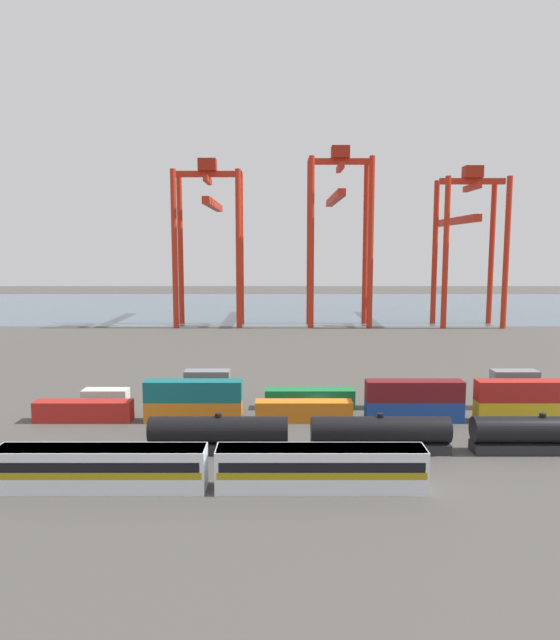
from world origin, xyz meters
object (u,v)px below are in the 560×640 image
Objects in this scene: passenger_train at (210,467)px; gantry_crane_west at (208,225)px; shipping_container_6 at (523,411)px; gantry_crane_central at (337,218)px; gantry_crane_east at (465,231)px; shipping_container_12 at (309,399)px; shipping_container_10 at (207,399)px; freight_tank_row at (379,434)px.

gantry_crane_west is (-13.37, 112.04, 25.69)m from passenger_train.
gantry_crane_central is (-14.36, 92.13, 28.39)m from shipping_container_6.
shipping_container_6 is 97.98m from gantry_crane_east.
gantry_crane_central reaches higher than shipping_container_12.
shipping_container_10 is 0.14× the size of gantry_crane_east.
passenger_train is 26.77m from shipping_container_10.
shipping_container_12 is 101.87m from gantry_crane_east.
gantry_crane_west is at bearing 96.81° from passenger_train.
gantry_crane_central is (35.78, 0.64, 1.85)m from gantry_crane_west.
passenger_train is 28.42m from shipping_container_12.
shipping_container_6 is (19.94, 11.04, -0.68)m from freight_tank_row.
freight_tank_row is (16.82, 9.51, -0.16)m from passenger_train.
shipping_container_10 is 13.84m from shipping_container_12.
passenger_train reaches higher than shipping_container_12.
passenger_train is 0.78× the size of freight_tank_row.
gantry_crane_central reaches higher than gantry_crane_west.
shipping_container_6 is 1.00× the size of shipping_container_12.
shipping_container_10 and shipping_container_12 have the same top height.
freight_tank_row is 106.98m from gantry_crane_central.
shipping_container_10 is (-40.39, 5.96, 0.00)m from shipping_container_6.
gantry_crane_east is (47.98, 86.36, 24.87)m from shipping_container_12.
gantry_crane_east is (21.42, 92.32, 24.87)m from shipping_container_6.
gantry_crane_central is at bearing 98.86° from shipping_container_6.
shipping_container_10 is (-3.63, 26.51, -0.84)m from passenger_train.
shipping_container_6 is at bearing -61.28° from gantry_crane_west.
shipping_container_12 is 0.25× the size of gantry_crane_central.
passenger_train is at bearing -117.27° from gantry_crane_east.
shipping_container_12 is at bearing 167.35° from shipping_container_6.
shipping_container_6 is 40.83m from shipping_container_10.
gantry_crane_west is at bearing 105.41° from shipping_container_12.
shipping_container_12 is 91.55m from gantry_crane_central.
gantry_crane_east reaches higher than passenger_train.
shipping_container_6 is 107.65m from gantry_crane_west.
shipping_container_12 is at bearing -98.06° from gantry_crane_central.
freight_tank_row is 1.08× the size of gantry_crane_west.
gantry_crane_west is 71.58m from gantry_crane_east.
shipping_container_6 is 0.25× the size of gantry_crane_central.
freight_tank_row reaches higher than shipping_container_12.
shipping_container_6 is 97.47m from gantry_crane_central.
gantry_crane_east is at bearing 60.94° from shipping_container_12.
shipping_container_6 and shipping_container_12 have the same top height.
gantry_crane_west is (-9.74, 85.53, 26.54)m from shipping_container_10.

